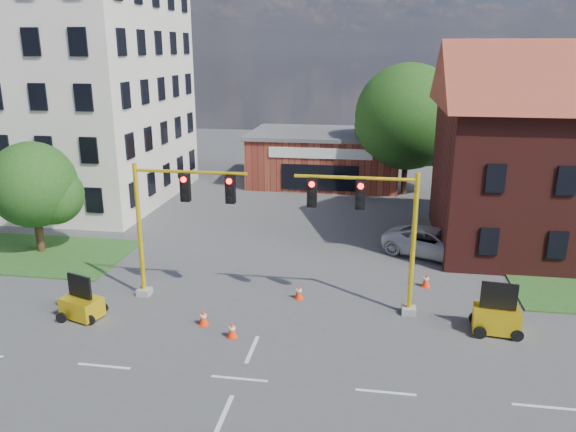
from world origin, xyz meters
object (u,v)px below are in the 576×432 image
object	(u,v)px
signal_mast_west	(174,215)
trailer_east	(496,318)
trailer_west	(82,305)
signal_mast_east	(374,225)
pickup_white	(434,243)

from	to	relation	value
signal_mast_west	trailer_east	size ratio (longest dim) A/B	3.04
trailer_west	trailer_east	size ratio (longest dim) A/B	0.93
signal_mast_west	signal_mast_east	size ratio (longest dim) A/B	1.00
signal_mast_east	trailer_west	distance (m)	12.74
signal_mast_east	trailer_east	distance (m)	6.09
signal_mast_east	trailer_east	world-z (taller)	signal_mast_east
trailer_west	trailer_east	xyz separation A→B (m)	(17.03, 1.47, 0.06)
signal_mast_west	trailer_east	bearing A→B (deg)	-4.59
trailer_west	pickup_white	size ratio (longest dim) A/B	0.34
trailer_west	pickup_white	bearing A→B (deg)	52.20
signal_mast_west	trailer_west	size ratio (longest dim) A/B	3.29
signal_mast_east	pickup_white	distance (m)	8.64
signal_mast_west	trailer_west	bearing A→B (deg)	-142.14
signal_mast_west	trailer_west	xyz separation A→B (m)	(-3.31, -2.58, -3.34)
signal_mast_west	pickup_white	xyz separation A→B (m)	(11.97, 7.35, -3.16)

